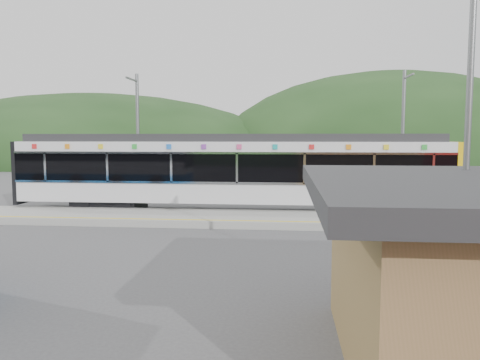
{
  "coord_description": "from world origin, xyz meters",
  "views": [
    {
      "loc": [
        1.02,
        -16.25,
        3.62
      ],
      "look_at": [
        -0.67,
        1.0,
        2.02
      ],
      "focal_mm": 35.0,
      "sensor_mm": 36.0,
      "label": 1
    }
  ],
  "objects": [
    {
      "name": "ground",
      "position": [
        0.0,
        0.0,
        0.0
      ],
      "size": [
        120.0,
        120.0,
        0.0
      ],
      "primitive_type": "plane",
      "color": "#4C4C4F",
      "rests_on": "ground"
    },
    {
      "name": "hills",
      "position": [
        6.19,
        5.29,
        0.0
      ],
      "size": [
        146.0,
        149.0,
        26.0
      ],
      "color": "#1E3D19",
      "rests_on": "ground"
    },
    {
      "name": "platform",
      "position": [
        0.0,
        3.3,
        0.15
      ],
      "size": [
        26.0,
        3.2,
        0.3
      ],
      "primitive_type": "cube",
      "color": "#9E9E99",
      "rests_on": "ground"
    },
    {
      "name": "yellow_line",
      "position": [
        0.0,
        2.0,
        0.3
      ],
      "size": [
        26.0,
        0.1,
        0.01
      ],
      "primitive_type": "cube",
      "color": "yellow",
      "rests_on": "platform"
    },
    {
      "name": "train",
      "position": [
        -1.63,
        6.0,
        2.06
      ],
      "size": [
        20.44,
        3.01,
        3.74
      ],
      "color": "black",
      "rests_on": "ground"
    },
    {
      "name": "catenary_mast_west",
      "position": [
        -7.0,
        8.56,
        3.65
      ],
      "size": [
        0.18,
        1.8,
        7.0
      ],
      "color": "slate",
      "rests_on": "ground"
    },
    {
      "name": "catenary_mast_east",
      "position": [
        7.0,
        8.56,
        3.65
      ],
      "size": [
        0.18,
        1.8,
        7.0
      ],
      "color": "slate",
      "rests_on": "ground"
    },
    {
      "name": "lamp_post",
      "position": [
        4.43,
        -7.18,
        4.0
      ],
      "size": [
        0.44,
        1.21,
        6.74
      ],
      "rotation": [
        0.0,
        0.0,
        0.29
      ],
      "color": "slate",
      "rests_on": "ground"
    }
  ]
}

